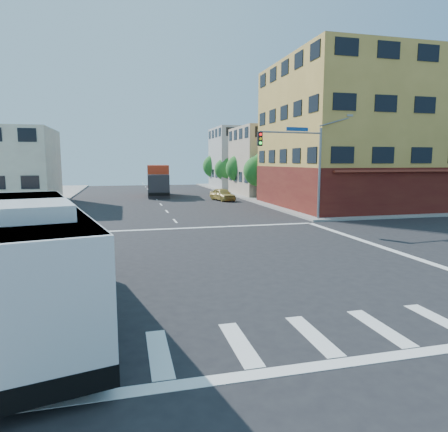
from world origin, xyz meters
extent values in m
plane|color=black|center=(0.00, 0.00, 0.00)|extent=(120.00, 120.00, 0.00)
cube|color=gray|center=(35.00, 35.00, 0.07)|extent=(50.00, 50.00, 0.15)
cube|color=gold|center=(20.00, 18.50, 7.00)|extent=(18.00, 15.00, 14.00)
cube|color=#5B1E14|center=(20.00, 18.50, 2.00)|extent=(18.09, 15.08, 4.00)
cube|color=maroon|center=(20.00, 11.40, 3.60)|extent=(16.00, 1.60, 0.51)
cube|color=tan|center=(17.00, 34.00, 4.50)|extent=(12.00, 10.00, 9.00)
cube|color=#9A9A95|center=(17.00, 48.00, 5.00)|extent=(12.00, 10.00, 10.00)
cylinder|color=gray|center=(10.80, 10.80, 3.50)|extent=(0.18, 0.18, 7.00)
cylinder|color=gray|center=(8.30, 10.55, 6.60)|extent=(5.01, 0.62, 0.12)
cube|color=black|center=(5.80, 10.30, 6.10)|extent=(0.32, 0.30, 1.00)
sphere|color=#FF0C0C|center=(5.80, 10.13, 6.40)|extent=(0.20, 0.20, 0.20)
sphere|color=yellow|center=(5.80, 10.13, 6.10)|extent=(0.20, 0.20, 0.20)
sphere|color=#19FF33|center=(5.80, 10.13, 5.80)|extent=(0.20, 0.20, 0.20)
cube|color=navy|center=(8.80, 10.60, 6.85)|extent=(1.80, 0.22, 0.28)
cube|color=gray|center=(13.30, 11.05, 8.00)|extent=(0.50, 0.22, 0.14)
cylinder|color=#3C2916|center=(11.80, 28.00, 0.96)|extent=(0.28, 0.28, 1.92)
sphere|color=#1A5B20|center=(11.80, 28.00, 3.37)|extent=(3.60, 3.60, 3.60)
sphere|color=#1A5B20|center=(12.20, 27.70, 4.27)|extent=(2.52, 2.52, 2.52)
cylinder|color=#3C2916|center=(11.80, 36.00, 1.00)|extent=(0.28, 0.28, 1.99)
sphere|color=#1A5B20|center=(11.80, 36.00, 3.51)|extent=(3.80, 3.80, 3.80)
sphere|color=#1A5B20|center=(12.20, 35.70, 4.46)|extent=(2.66, 2.66, 2.66)
cylinder|color=#3C2916|center=(11.80, 44.00, 0.94)|extent=(0.28, 0.28, 1.89)
sphere|color=#1A5B20|center=(11.80, 44.00, 3.25)|extent=(3.40, 3.40, 3.40)
sphere|color=#1A5B20|center=(12.20, 43.70, 4.10)|extent=(2.38, 2.38, 2.38)
cylinder|color=#3C2916|center=(11.80, 52.00, 1.01)|extent=(0.28, 0.28, 2.03)
sphere|color=#1A5B20|center=(11.80, 52.00, 3.63)|extent=(4.00, 4.00, 4.00)
sphere|color=#1A5B20|center=(12.20, 51.70, 4.63)|extent=(2.80, 2.80, 2.80)
cube|color=black|center=(-6.49, -4.24, 0.55)|extent=(5.24, 12.36, 0.45)
cube|color=white|center=(-6.49, -4.24, 1.78)|extent=(5.22, 12.33, 2.87)
cube|color=black|center=(-6.49, -4.24, 1.96)|extent=(5.19, 11.99, 1.26)
cube|color=black|center=(-7.83, 1.58, 1.86)|extent=(2.31, 0.59, 1.36)
cube|color=#E5590C|center=(-7.84, 1.61, 2.87)|extent=(1.88, 0.48, 0.28)
cube|color=white|center=(-6.49, -4.24, 3.16)|extent=(5.12, 12.09, 0.12)
cube|color=white|center=(-5.81, -7.18, 3.40)|extent=(2.25, 2.56, 0.36)
cube|color=#09713E|center=(-5.11, -4.44, 1.06)|extent=(1.27, 5.39, 0.28)
cylinder|color=black|center=(-6.19, -0.21, 0.52)|extent=(0.53, 1.09, 1.05)
cylinder|color=#99999E|center=(-6.05, -0.17, 0.52)|extent=(0.16, 0.52, 0.52)
cylinder|color=black|center=(-4.45, -7.73, 0.52)|extent=(0.53, 1.09, 1.05)
cylinder|color=#99999E|center=(-4.31, -7.70, 0.52)|extent=(0.16, 0.52, 0.52)
cube|color=#26262B|center=(0.42, 32.24, 1.45)|extent=(2.72, 2.62, 2.89)
cube|color=black|center=(0.35, 31.19, 1.89)|extent=(2.34, 0.25, 1.11)
cube|color=#B93017|center=(0.70, 36.46, 2.34)|extent=(3.09, 6.40, 3.34)
cube|color=black|center=(0.61, 35.13, 0.61)|extent=(3.04, 9.05, 0.33)
cylinder|color=black|center=(-0.73, 32.54, 0.56)|extent=(0.39, 1.13, 1.11)
cylinder|color=black|center=(1.60, 32.38, 0.56)|extent=(0.39, 1.13, 1.11)
cylinder|color=black|center=(-0.51, 35.76, 0.56)|extent=(0.39, 1.13, 1.11)
cylinder|color=black|center=(1.82, 35.60, 0.56)|extent=(0.39, 1.13, 1.11)
cylinder|color=black|center=(-0.33, 38.53, 0.56)|extent=(0.39, 1.13, 1.11)
cylinder|color=black|center=(2.00, 38.38, 0.56)|extent=(0.39, 1.13, 1.11)
imported|color=gold|center=(7.32, 27.63, 0.72)|extent=(2.57, 4.47, 1.43)
camera|label=1|loc=(-3.67, -17.06, 4.53)|focal=32.00mm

